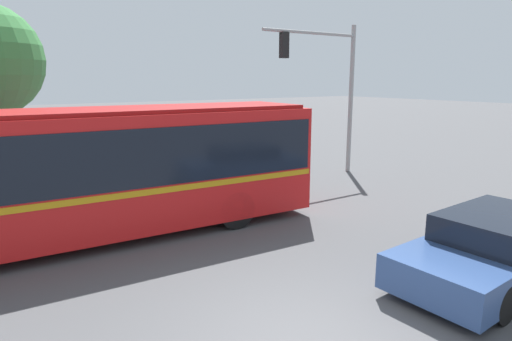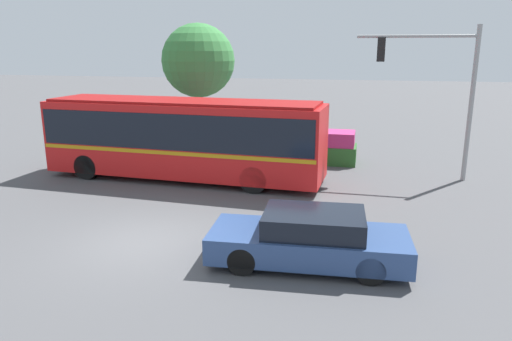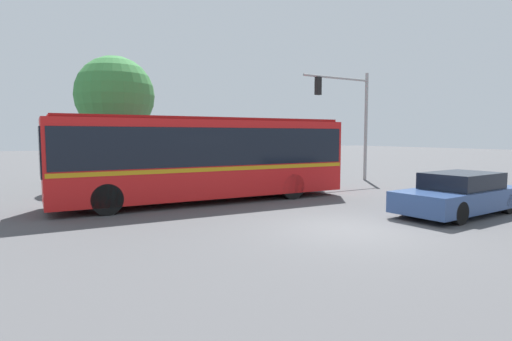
% 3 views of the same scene
% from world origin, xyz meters
% --- Properties ---
extents(ground_plane, '(140.00, 140.00, 0.00)m').
position_xyz_m(ground_plane, '(0.00, 0.00, 0.00)').
color(ground_plane, '#4C4C4F').
extents(city_bus, '(11.18, 3.08, 3.15)m').
position_xyz_m(city_bus, '(-1.30, 6.30, 1.80)').
color(city_bus, red).
rests_on(city_bus, ground).
extents(sedan_foreground, '(4.87, 2.18, 1.33)m').
position_xyz_m(sedan_foreground, '(4.51, -0.31, 0.63)').
color(sedan_foreground, navy).
rests_on(sedan_foreground, ground).
extents(traffic_light_pole, '(4.50, 0.24, 5.95)m').
position_xyz_m(traffic_light_pole, '(8.45, 8.62, 3.88)').
color(traffic_light_pole, gray).
rests_on(traffic_light_pole, ground).
extents(flowering_hedge, '(9.87, 1.51, 1.45)m').
position_xyz_m(flowering_hedge, '(0.39, 10.40, 0.71)').
color(flowering_hedge, '#286028').
rests_on(flowering_hedge, ground).
extents(street_tree_left, '(3.81, 3.81, 6.37)m').
position_xyz_m(street_tree_left, '(-3.05, 13.07, 4.44)').
color(street_tree_left, brown).
rests_on(street_tree_left, ground).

